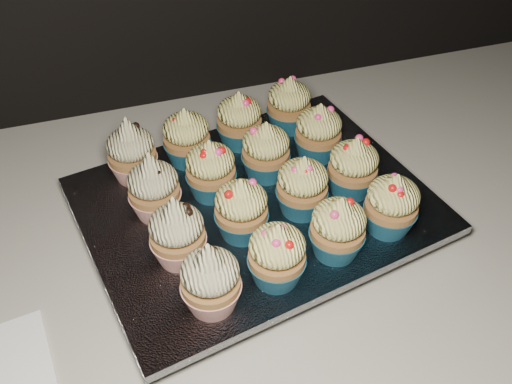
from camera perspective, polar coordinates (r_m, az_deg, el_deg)
worktop at (r=0.75m, az=-6.14°, el=-4.85°), size 2.44×0.64×0.04m
baking_tray at (r=0.73m, az=0.00°, el=-2.24°), size 0.43×0.36×0.02m
foil_lining at (r=0.72m, az=0.00°, el=-1.28°), size 0.47×0.40×0.01m
cupcake_0 at (r=0.58m, az=-4.58°, el=-8.73°), size 0.06×0.06×0.10m
cupcake_1 at (r=0.60m, az=2.11°, el=-6.31°), size 0.06×0.06×0.08m
cupcake_2 at (r=0.64m, az=8.18°, el=-3.63°), size 0.06×0.06×0.08m
cupcake_3 at (r=0.68m, az=13.40°, el=-1.24°), size 0.06×0.06×0.08m
cupcake_4 at (r=0.63m, az=-7.88°, el=-4.07°), size 0.06×0.06×0.10m
cupcake_5 at (r=0.65m, az=-1.48°, el=-1.77°), size 0.06×0.06×0.08m
cupcake_6 at (r=0.68m, az=4.65°, el=0.53°), size 0.06×0.06×0.08m
cupcake_7 at (r=0.72m, az=9.67°, el=2.42°), size 0.06×0.06×0.08m
cupcake_8 at (r=0.69m, az=-10.18°, el=0.39°), size 0.06×0.06×0.10m
cupcake_9 at (r=0.70m, az=-4.55°, el=2.19°), size 0.06×0.06×0.08m
cupcake_10 at (r=0.73m, az=0.99°, el=4.07°), size 0.06×0.06×0.08m
cupcake_11 at (r=0.77m, az=6.25°, el=5.91°), size 0.06×0.06×0.08m
cupcake_12 at (r=0.74m, az=-12.33°, el=3.91°), size 0.06×0.06×0.10m
cupcake_13 at (r=0.76m, az=-6.96°, el=5.42°), size 0.06×0.06×0.08m
cupcake_14 at (r=0.78m, az=-1.68°, el=7.16°), size 0.06×0.06×0.08m
cupcake_15 at (r=0.82m, az=3.32°, el=8.68°), size 0.06×0.06×0.08m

